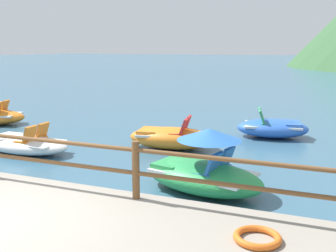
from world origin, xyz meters
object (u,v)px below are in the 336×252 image
pedal_boat_0 (172,137)px  pedal_boat_2 (273,128)px  pedal_boat_4 (203,171)px  pedal_boat_3 (25,144)px  life_ring (257,237)px

pedal_boat_0 → pedal_boat_2: (2.42, 2.51, -0.01)m
pedal_boat_2 → pedal_boat_4: pedal_boat_4 is taller
pedal_boat_3 → pedal_boat_4: pedal_boat_4 is taller
pedal_boat_0 → pedal_boat_4: bearing=-58.6°
life_ring → pedal_boat_3: size_ratio=0.24×
pedal_boat_3 → pedal_boat_4: (5.30, -1.05, 0.18)m
pedal_boat_0 → pedal_boat_4: 3.49m
pedal_boat_4 → pedal_boat_3: bearing=168.8°
pedal_boat_2 → pedal_boat_3: (-5.90, -4.43, -0.06)m
life_ring → pedal_boat_3: 7.62m
pedal_boat_0 → pedal_boat_2: pedal_boat_0 is taller
life_ring → pedal_boat_2: bearing=96.2°
life_ring → pedal_boat_4: size_ratio=0.22×
life_ring → pedal_boat_2: (-0.86, 7.94, -0.14)m
life_ring → pedal_boat_0: pedal_boat_0 is taller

